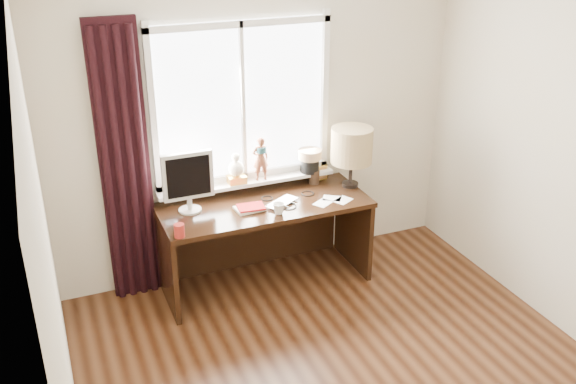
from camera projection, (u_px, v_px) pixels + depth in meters
name	position (u px, v px, depth m)	size (l,w,h in m)	color
wall_back	(259.00, 123.00, 5.30)	(3.50, 2.60, 0.00)	beige
wall_left	(55.00, 293.00, 3.01)	(4.00, 2.60, 0.00)	beige
laptop	(282.00, 203.00, 5.16)	(0.30, 0.19, 0.02)	silver
mug	(279.00, 208.00, 4.99)	(0.09, 0.09, 0.09)	white
red_cup	(179.00, 231.00, 4.64)	(0.08, 0.08, 0.10)	maroon
window	(246.00, 126.00, 5.21)	(1.52, 0.22, 1.40)	white
curtain	(125.00, 168.00, 4.91)	(0.38, 0.09, 2.25)	black
desk	(261.00, 225.00, 5.37)	(1.70, 0.70, 0.75)	#321C0F
monitor	(188.00, 178.00, 4.94)	(0.40, 0.18, 0.49)	beige
notebook_stack	(250.00, 208.00, 5.07)	(0.24, 0.18, 0.03)	beige
brush_holder	(314.00, 177.00, 5.52)	(0.09, 0.09, 0.25)	black
icon_frame	(322.00, 173.00, 5.59)	(0.10, 0.03, 0.13)	gold
table_lamp	(352.00, 146.00, 5.35)	(0.35, 0.35, 0.52)	black
loose_papers	(333.00, 201.00, 5.23)	(0.36, 0.24, 0.00)	white
desk_cables	(289.00, 200.00, 5.22)	(0.49, 0.37, 0.01)	black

